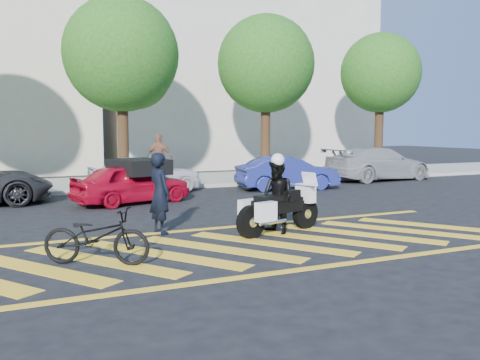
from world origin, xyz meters
name	(u,v)px	position (x,y,z in m)	size (l,w,h in m)	color
ground	(248,246)	(0.00, 0.00, 0.00)	(90.00, 90.00, 0.00)	black
sidewalk	(124,183)	(0.00, 12.00, 0.07)	(60.00, 5.00, 0.15)	#9E998E
crosswalk	(246,246)	(-0.04, 0.00, 0.00)	(12.33, 4.00, 0.01)	yellow
building_right	(236,78)	(9.00, 21.00, 5.50)	(16.00, 8.00, 11.00)	beige
tree_center	(124,59)	(0.13, 12.06, 5.10)	(4.60, 4.60, 7.56)	black
tree_right	(268,68)	(6.63, 12.06, 5.05)	(4.40, 4.40, 7.41)	black
tree_far_right	(382,76)	(13.13, 12.06, 4.94)	(4.00, 4.00, 7.10)	black
officer_bike	(160,193)	(-1.25, 1.85, 0.89)	(0.65, 0.42, 1.77)	black
bicycle	(96,236)	(-2.90, -0.21, 0.48)	(0.64, 1.83, 0.96)	black
police_motorcycle	(278,208)	(1.11, 0.80, 0.56)	(2.30, 1.05, 1.03)	black
officer_moto	(277,197)	(1.10, 0.81, 0.81)	(0.79, 0.61, 1.62)	black
red_convertible	(132,183)	(-0.84, 6.61, 0.62)	(1.46, 3.64, 1.24)	#B10821
parked_mid_right	(145,173)	(0.20, 9.20, 0.68)	(1.62, 4.02, 1.37)	silver
parked_right	(288,173)	(5.30, 7.80, 0.63)	(1.33, 3.83, 1.26)	navy
parked_far_right	(378,164)	(10.70, 9.20, 0.74)	(2.07, 5.10, 1.48)	gray
pedestrian_right	(159,157)	(1.41, 11.66, 1.12)	(1.13, 0.47, 1.94)	#965A44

